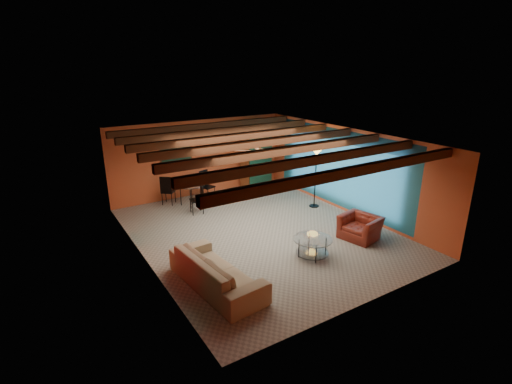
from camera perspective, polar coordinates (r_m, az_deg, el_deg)
room at (r=10.30m, az=0.26°, el=6.25°), size 6.52×8.01×2.71m
sofa at (r=8.38m, az=-5.92°, el=-11.62°), size 1.25×2.63×0.74m
armchair at (r=10.86m, az=15.27°, el=-5.09°), size 1.07×1.16×0.65m
coffee_table at (r=9.67m, az=8.42°, el=-8.18°), size 1.24×1.24×0.49m
dining_table at (r=13.00m, az=-9.71°, el=0.20°), size 2.53×2.53×1.03m
armoire at (r=14.70m, az=0.08°, el=4.84°), size 1.31×0.89×2.10m
floor_lamp at (r=12.69m, az=8.86°, el=2.11°), size 0.50×0.50×2.00m
ceiling_fan at (r=10.21m, az=0.60°, el=6.13°), size 1.50×1.50×0.44m
painting at (r=13.47m, az=-11.85°, el=5.76°), size 1.05×0.03×0.65m
potted_plant at (r=14.44m, az=0.08°, el=9.83°), size 0.45×0.40×0.49m
vase at (r=12.82m, az=-9.86°, el=2.78°), size 0.23×0.23×0.19m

